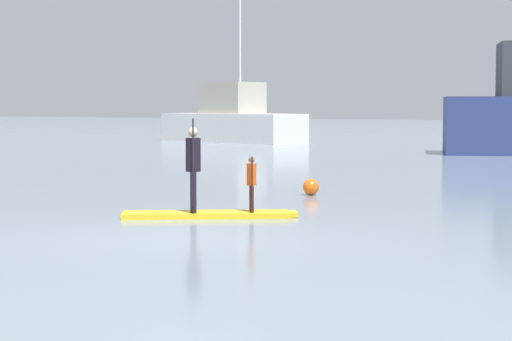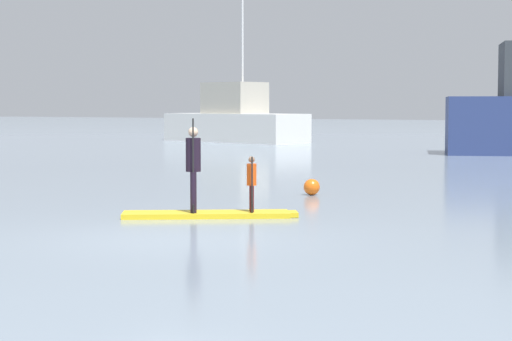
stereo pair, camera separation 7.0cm
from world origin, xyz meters
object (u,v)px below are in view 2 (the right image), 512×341
at_px(paddleboard_near, 210,214).
at_px(paddler_adult, 193,163).
at_px(paddler_child_solo, 252,181).
at_px(fishing_boat_green_midground, 235,120).
at_px(mooring_buoy_near, 312,187).

relative_size(paddleboard_near, paddler_adult, 1.77).
xyz_separation_m(paddleboard_near, paddler_child_solo, (0.70, 0.43, 0.66)).
bearing_deg(paddler_child_solo, paddleboard_near, -148.15).
relative_size(paddler_adult, fishing_boat_green_midground, 0.18).
relative_size(paddleboard_near, fishing_boat_green_midground, 0.33).
bearing_deg(paddleboard_near, paddler_child_solo, 31.85).
distance_m(paddler_child_solo, mooring_buoy_near, 4.63).
height_order(paddleboard_near, mooring_buoy_near, mooring_buoy_near).
bearing_deg(paddleboard_near, fishing_boat_green_midground, 119.83).
relative_size(paddler_adult, mooring_buoy_near, 4.63).
distance_m(fishing_boat_green_midground, mooring_buoy_near, 33.23).
height_order(paddleboard_near, fishing_boat_green_midground, fishing_boat_green_midground).
height_order(fishing_boat_green_midground, mooring_buoy_near, fishing_boat_green_midground).
bearing_deg(paddler_child_solo, fishing_boat_green_midground, 121.08).
bearing_deg(mooring_buoy_near, fishing_boat_green_midground, 123.82).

